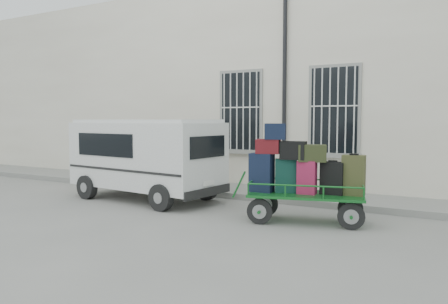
% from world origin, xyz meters
% --- Properties ---
extents(ground, '(80.00, 80.00, 0.00)m').
position_xyz_m(ground, '(0.00, 0.00, 0.00)').
color(ground, slate).
rests_on(ground, ground).
extents(building, '(24.00, 5.15, 6.00)m').
position_xyz_m(building, '(0.00, 5.50, 3.00)').
color(building, beige).
rests_on(building, ground).
extents(sidewalk, '(24.00, 1.70, 0.15)m').
position_xyz_m(sidewalk, '(0.00, 2.20, 0.07)').
color(sidewalk, gray).
rests_on(sidewalk, ground).
extents(luggage_cart, '(2.63, 1.50, 1.94)m').
position_xyz_m(luggage_cart, '(2.54, -0.16, 0.91)').
color(luggage_cart, black).
rests_on(luggage_cart, ground).
extents(van, '(4.16, 2.17, 2.02)m').
position_xyz_m(van, '(-1.71, 0.29, 1.15)').
color(van, silver).
rests_on(van, ground).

